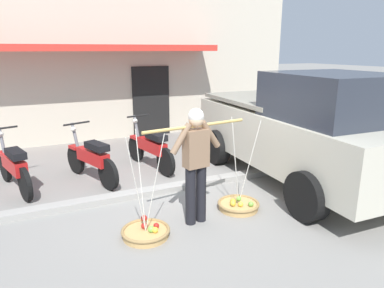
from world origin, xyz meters
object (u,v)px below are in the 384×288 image
object	(u,v)px
fruit_basket_right_side	(146,231)
parked_truck	(302,129)
fruit_vendor	(196,159)
wooden_crate	(216,142)
motorcycle_third_in_row	(151,148)
motorcycle_second_in_row	(91,159)
fruit_basket_left_side	(238,205)
motorcycle_nearest_shop	(14,167)

from	to	relation	value
fruit_basket_right_side	parked_truck	distance (m)	3.52
fruit_vendor	parked_truck	size ratio (longest dim) A/B	0.36
wooden_crate	motorcycle_third_in_row	bearing A→B (deg)	-158.52
fruit_vendor	fruit_basket_right_side	world-z (taller)	fruit_vendor
motorcycle_second_in_row	parked_truck	world-z (taller)	parked_truck
motorcycle_third_in_row	motorcycle_second_in_row	bearing A→B (deg)	-168.82
fruit_basket_left_side	motorcycle_second_in_row	xyz separation A→B (m)	(-1.89, 2.24, 0.38)
fruit_vendor	motorcycle_second_in_row	distance (m)	2.62
motorcycle_nearest_shop	fruit_basket_right_side	bearing A→B (deg)	-57.57
motorcycle_nearest_shop	motorcycle_third_in_row	distance (m)	2.60
fruit_vendor	wooden_crate	xyz separation A→B (m)	(2.21, 3.38, -0.82)
fruit_basket_right_side	motorcycle_nearest_shop	distance (m)	3.04
motorcycle_second_in_row	fruit_basket_left_side	bearing A→B (deg)	-49.85
fruit_vendor	motorcycle_second_in_row	size ratio (longest dim) A/B	0.97
fruit_basket_right_side	wooden_crate	world-z (taller)	fruit_basket_right_side
fruit_basket_left_side	fruit_basket_right_side	bearing A→B (deg)	-173.16
wooden_crate	fruit_vendor	bearing A→B (deg)	-123.18
wooden_crate	motorcycle_nearest_shop	bearing A→B (deg)	-168.59
fruit_vendor	motorcycle_nearest_shop	xyz separation A→B (m)	(-2.42, 2.45, -0.52)
fruit_vendor	fruit_basket_left_side	xyz separation A→B (m)	(0.80, 0.10, -0.90)
fruit_vendor	motorcycle_nearest_shop	distance (m)	3.48
fruit_basket_left_side	parked_truck	xyz separation A→B (m)	(1.71, 0.55, 0.96)
fruit_vendor	fruit_basket_left_side	world-z (taller)	fruit_vendor
motorcycle_nearest_shop	wooden_crate	size ratio (longest dim) A/B	4.03
motorcycle_nearest_shop	motorcycle_second_in_row	world-z (taller)	same
parked_truck	fruit_basket_right_side	bearing A→B (deg)	-167.36
fruit_basket_right_side	parked_truck	bearing A→B (deg)	12.64
fruit_basket_left_side	motorcycle_nearest_shop	bearing A→B (deg)	143.84
fruit_basket_right_side	motorcycle_second_in_row	size ratio (longest dim) A/B	0.83
fruit_basket_right_side	motorcycle_nearest_shop	size ratio (longest dim) A/B	0.82
motorcycle_nearest_shop	motorcycle_second_in_row	bearing A→B (deg)	-4.93
motorcycle_third_in_row	wooden_crate	size ratio (longest dim) A/B	4.09
wooden_crate	fruit_basket_left_side	bearing A→B (deg)	-113.21
fruit_basket_left_side	motorcycle_nearest_shop	distance (m)	4.00
wooden_crate	parked_truck	bearing A→B (deg)	-83.75
fruit_vendor	fruit_basket_left_side	size ratio (longest dim) A/B	1.17
fruit_basket_right_side	parked_truck	size ratio (longest dim) A/B	0.30
motorcycle_third_in_row	fruit_vendor	bearing A→B (deg)	-94.01
fruit_vendor	motorcycle_second_in_row	bearing A→B (deg)	114.96
motorcycle_second_in_row	parked_truck	distance (m)	4.01
fruit_basket_right_side	motorcycle_second_in_row	distance (m)	2.47
fruit_basket_left_side	motorcycle_third_in_row	size ratio (longest dim) A/B	0.81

